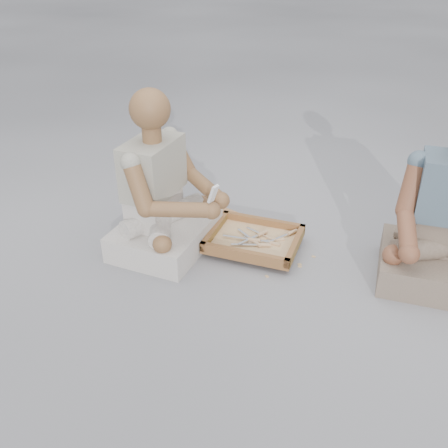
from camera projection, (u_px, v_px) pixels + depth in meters
The scene contains 25 objects.
ground at pixel (231, 287), 2.57m from camera, with size 60.00×60.00×0.00m, color #99999E.
carved_panel at pixel (233, 230), 3.03m from camera, with size 0.52×0.35×0.03m, color #A4723F.
tool_tray at pixel (254, 240), 2.86m from camera, with size 0.60×0.53×0.07m.
chisel_0 at pixel (260, 245), 2.79m from camera, with size 0.19×0.14×0.02m.
chisel_1 at pixel (260, 234), 2.88m from camera, with size 0.07×0.22×0.02m.
chisel_2 at pixel (251, 239), 2.84m from camera, with size 0.21×0.09×0.02m.
chisel_3 at pixel (275, 240), 2.85m from camera, with size 0.17×0.17×0.02m.
chisel_4 at pixel (270, 243), 2.82m from camera, with size 0.22×0.06×0.02m.
chisel_5 at pixel (254, 241), 2.83m from camera, with size 0.21×0.10×0.02m.
chisel_6 at pixel (268, 237), 2.87m from camera, with size 0.22×0.05×0.02m.
chisel_7 at pixel (290, 233), 2.90m from camera, with size 0.09×0.21×0.02m.
wood_chip_0 at pixel (267, 276), 2.65m from camera, with size 0.02×0.01×0.00m, color #D5BD7D.
wood_chip_1 at pixel (300, 266), 2.73m from camera, with size 0.02×0.01×0.00m, color #D5BD7D.
wood_chip_2 at pixel (245, 248), 2.89m from camera, with size 0.02×0.01×0.00m, color #D5BD7D.
wood_chip_3 at pixel (281, 251), 2.86m from camera, with size 0.02×0.01×0.00m, color #D5BD7D.
wood_chip_4 at pixel (297, 227), 3.10m from camera, with size 0.02×0.01×0.00m, color #D5BD7D.
wood_chip_5 at pixel (300, 264), 2.75m from camera, with size 0.02×0.01×0.00m, color #D5BD7D.
wood_chip_6 at pixel (250, 259), 2.79m from camera, with size 0.02×0.01×0.00m, color #D5BD7D.
wood_chip_7 at pixel (262, 235), 3.02m from camera, with size 0.02×0.01×0.00m, color #D5BD7D.
wood_chip_8 at pixel (314, 257), 2.81m from camera, with size 0.02×0.01×0.00m, color #D5BD7D.
wood_chip_9 at pixel (285, 267), 2.72m from camera, with size 0.02×0.01×0.00m, color #D5BD7D.
wood_chip_10 at pixel (239, 241), 2.95m from camera, with size 0.02×0.01×0.00m, color #D5BD7D.
wood_chip_11 at pixel (223, 222), 3.14m from camera, with size 0.02×0.01×0.00m, color #D5BD7D.
craftsman at pixel (162, 198), 2.76m from camera, with size 0.67×0.67×0.92m.
mobile_phone at pixel (213, 194), 2.53m from camera, with size 0.05×0.04×0.10m.
Camera 1 is at (1.16, -1.69, 1.58)m, focal length 40.00 mm.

